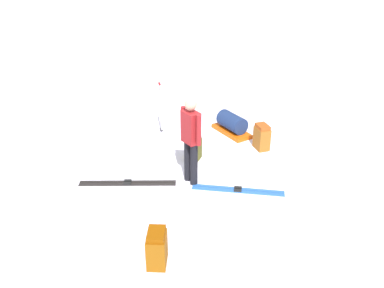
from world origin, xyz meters
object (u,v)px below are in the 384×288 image
object	(u,v)px
backpack_large_dark	(194,149)
thermos_bottle	(142,213)
ski_poles_planted_near	(160,105)
backpack_bright	(262,137)
backpack_small_spare	(157,248)
skier_standing	(191,137)
gear_sled	(232,124)
ski_pair_far	(238,190)
ski_pair_near	(128,183)

from	to	relation	value
backpack_large_dark	thermos_bottle	world-z (taller)	backpack_large_dark
ski_poles_planted_near	thermos_bottle	xyz separation A→B (m)	(3.43, 0.17, -0.56)
backpack_bright	backpack_small_spare	world-z (taller)	backpack_bright
backpack_bright	backpack_small_spare	size ratio (longest dim) A/B	1.01
backpack_large_dark	backpack_small_spare	distance (m)	3.11
backpack_small_spare	skier_standing	bearing A→B (deg)	171.93
gear_sled	thermos_bottle	size ratio (longest dim) A/B	4.29
skier_standing	thermos_bottle	size ratio (longest dim) A/B	6.54
ski_pair_far	backpack_small_spare	distance (m)	2.33
gear_sled	ski_pair_far	bearing A→B (deg)	1.75
ski_poles_planted_near	backpack_bright	bearing A→B (deg)	73.17
ski_pair_far	thermos_bottle	bearing A→B (deg)	-58.76
skier_standing	backpack_bright	size ratio (longest dim) A/B	2.95
ski_pair_far	backpack_small_spare	size ratio (longest dim) A/B	3.02
backpack_bright	gear_sled	xyz separation A→B (m)	(-0.77, -0.64, -0.06)
backpack_large_dark	ski_pair_far	bearing A→B (deg)	38.56
backpack_bright	gear_sled	distance (m)	1.01
skier_standing	ski_poles_planted_near	bearing A→B (deg)	-158.08
thermos_bottle	backpack_large_dark	bearing A→B (deg)	161.05
ski_pair_far	thermos_bottle	distance (m)	1.89
ski_pair_far	backpack_bright	world-z (taller)	backpack_bright
backpack_bright	thermos_bottle	xyz separation A→B (m)	(2.72, -2.18, -0.15)
ski_pair_near	thermos_bottle	size ratio (longest dim) A/B	7.12
skier_standing	gear_sled	distance (m)	2.52
backpack_bright	thermos_bottle	bearing A→B (deg)	-38.63
skier_standing	ski_pair_far	bearing A→B (deg)	74.28
backpack_large_dark	ski_poles_planted_near	world-z (taller)	ski_poles_planted_near
ski_pair_near	backpack_large_dark	size ratio (longest dim) A/B	3.48
ski_pair_far	backpack_bright	distance (m)	1.85
backpack_bright	ski_pair_far	bearing A→B (deg)	-17.92
backpack_small_spare	gear_sled	xyz separation A→B (m)	(-4.50, 1.13, -0.05)
backpack_large_dark	gear_sled	bearing A→B (deg)	149.78
skier_standing	backpack_small_spare	bearing A→B (deg)	-8.07
ski_pair_near	backpack_large_dark	bearing A→B (deg)	130.54
backpack_bright	thermos_bottle	distance (m)	3.49
ski_pair_near	backpack_small_spare	distance (m)	2.26
ski_pair_far	gear_sled	bearing A→B (deg)	-178.25
backpack_small_spare	thermos_bottle	xyz separation A→B (m)	(-1.00, -0.40, -0.15)
ski_pair_near	ski_poles_planted_near	bearing A→B (deg)	172.41
ski_pair_far	backpack_large_dark	distance (m)	1.45
ski_pair_near	ski_pair_far	xyz separation A→B (m)	(0.09, 2.10, 0.00)
ski_pair_near	thermos_bottle	distance (m)	1.18
gear_sled	thermos_bottle	xyz separation A→B (m)	(3.50, -1.54, -0.09)
ski_pair_far	thermos_bottle	size ratio (longest dim) A/B	6.61
backpack_large_dark	backpack_bright	size ratio (longest dim) A/B	0.92
backpack_large_dark	thermos_bottle	size ratio (longest dim) A/B	2.04
ski_pair_near	ski_poles_planted_near	world-z (taller)	ski_poles_planted_near
backpack_small_spare	gear_sled	bearing A→B (deg)	165.86
backpack_large_dark	ski_poles_planted_near	xyz separation A→B (m)	(-1.34, -0.89, 0.43)
ski_poles_planted_near	thermos_bottle	world-z (taller)	ski_poles_planted_near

